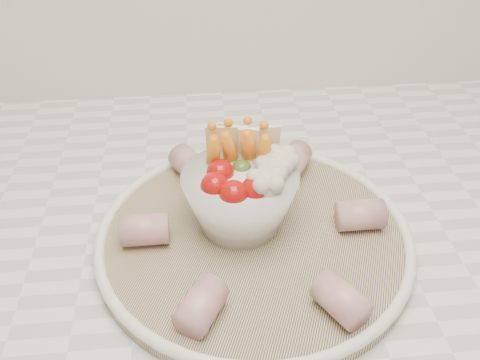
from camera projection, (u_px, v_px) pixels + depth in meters
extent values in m
cube|color=white|center=(378.00, 217.00, 0.65)|extent=(2.04, 0.62, 0.04)
cylinder|color=navy|center=(254.00, 239.00, 0.58)|extent=(0.44, 0.44, 0.01)
torus|color=white|center=(254.00, 234.00, 0.57)|extent=(0.34, 0.34, 0.01)
sphere|color=#9B0D0A|center=(215.00, 186.00, 0.54)|extent=(0.03, 0.03, 0.03)
sphere|color=#9B0D0A|center=(234.00, 194.00, 0.53)|extent=(0.03, 0.03, 0.03)
sphere|color=#9B0D0A|center=(255.00, 190.00, 0.53)|extent=(0.03, 0.03, 0.03)
sphere|color=#9B0D0A|center=(220.00, 173.00, 0.55)|extent=(0.03, 0.03, 0.03)
sphere|color=#3F6120|center=(242.00, 170.00, 0.56)|extent=(0.02, 0.02, 0.02)
cone|color=orange|center=(230.00, 153.00, 0.57)|extent=(0.04, 0.05, 0.07)
cone|color=orange|center=(249.00, 151.00, 0.57)|extent=(0.03, 0.05, 0.07)
cone|color=orange|center=(265.00, 156.00, 0.56)|extent=(0.02, 0.04, 0.07)
cone|color=orange|center=(213.00, 157.00, 0.56)|extent=(0.02, 0.04, 0.07)
sphere|color=beige|center=(273.00, 174.00, 0.55)|extent=(0.03, 0.03, 0.03)
sphere|color=beige|center=(267.00, 186.00, 0.53)|extent=(0.03, 0.03, 0.03)
sphere|color=beige|center=(280.00, 165.00, 0.56)|extent=(0.03, 0.03, 0.03)
cube|color=#F1E8BB|center=(240.00, 144.00, 0.58)|extent=(0.05, 0.03, 0.05)
cube|color=#F1E8BB|center=(259.00, 145.00, 0.58)|extent=(0.05, 0.01, 0.05)
cube|color=#F1E8BB|center=(227.00, 144.00, 0.58)|extent=(0.05, 0.02, 0.05)
cylinder|color=#A74C5B|center=(360.00, 215.00, 0.57)|extent=(0.05, 0.03, 0.03)
cylinder|color=#A74C5B|center=(293.00, 161.00, 0.65)|extent=(0.05, 0.06, 0.03)
cylinder|color=#A74C5B|center=(190.00, 165.00, 0.65)|extent=(0.05, 0.06, 0.03)
cylinder|color=#A74C5B|center=(145.00, 230.00, 0.55)|extent=(0.05, 0.03, 0.03)
cylinder|color=#A74C5B|center=(201.00, 306.00, 0.48)|extent=(0.05, 0.06, 0.03)
cylinder|color=#A74C5B|center=(341.00, 300.00, 0.48)|extent=(0.05, 0.06, 0.03)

